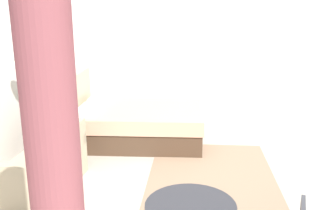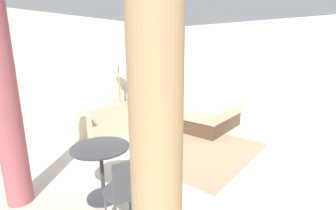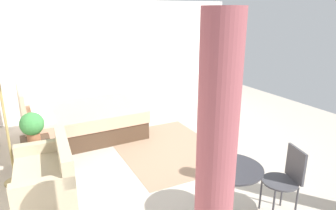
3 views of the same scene
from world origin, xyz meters
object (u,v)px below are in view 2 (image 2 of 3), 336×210
potted_plant (134,97)px  balcony_table (101,162)px  bed (189,112)px  floor_lamp (118,69)px  couch (111,124)px  cafe_chair_near_window (126,188)px  vase (141,102)px  nightstand (138,116)px

potted_plant → balcony_table: potted_plant is taller
bed → floor_lamp: size_ratio=1.28×
couch → floor_lamp: 1.38m
balcony_table → cafe_chair_near_window: 0.73m
potted_plant → floor_lamp: 0.79m
couch → cafe_chair_near_window: size_ratio=1.48×
bed → cafe_chair_near_window: bed is taller
couch → bed: bearing=-24.2°
couch → vase: size_ratio=6.32×
vase → floor_lamp: bearing=140.6°
balcony_table → couch: bearing=50.6°
floor_lamp → cafe_chair_near_window: size_ratio=1.99×
vase → balcony_table: bearing=-143.2°
bed → nightstand: size_ratio=4.27×
potted_plant → nightstand: bearing=-9.4°
bed → potted_plant: (-1.09, 0.91, 0.46)m
cafe_chair_near_window → vase: bearing=43.7°
floor_lamp → cafe_chair_near_window: (-2.30, -2.94, -0.93)m
potted_plant → cafe_chair_near_window: bearing=-133.7°
couch → nightstand: couch is taller
potted_plant → vase: size_ratio=2.29×
couch → cafe_chair_near_window: cafe_chair_near_window is taller
vase → bed: bearing=-45.7°
bed → cafe_chair_near_window: size_ratio=2.54×
balcony_table → cafe_chair_near_window: bearing=-105.3°
cafe_chair_near_window → bed: bearing=25.4°
bed → nightstand: 1.33m
couch → balcony_table: couch is taller
nightstand → floor_lamp: (-0.30, 0.34, 1.21)m
couch → potted_plant: 0.93m
floor_lamp → balcony_table: 3.21m
bed → balcony_table: size_ratio=3.06×
potted_plant → vase: bearing=-4.1°
couch → cafe_chair_near_window: (-1.70, -2.54, 0.25)m
balcony_table → nightstand: bearing=38.2°
potted_plant → balcony_table: bearing=-140.4°
vase → floor_lamp: floor_lamp is taller
vase → floor_lamp: 1.02m
bed → nightstand: bearing=138.0°
bed → potted_plant: bearing=140.2°
bed → floor_lamp: bearing=136.2°
bed → couch: size_ratio=1.72×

